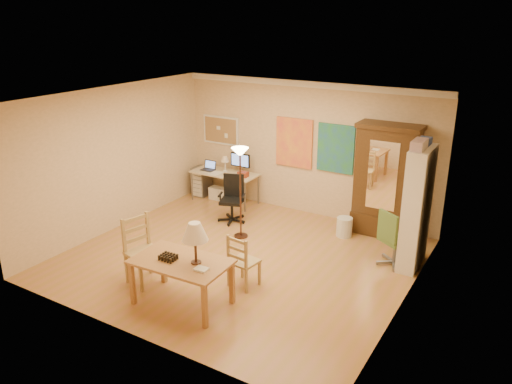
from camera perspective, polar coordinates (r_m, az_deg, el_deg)
The scene contains 16 objects.
floor at distance 8.53m, azimuth -1.94°, elevation -7.58°, with size 5.50×5.50×0.00m, color #AE7F3D.
crown_molding at distance 9.82m, azimuth 5.87°, elevation 12.18°, with size 5.50×0.08×0.12m, color white.
corkboard at distance 11.04m, azimuth -4.04°, elevation 7.06°, with size 0.90×0.04×0.62m, color #A0754B.
art_panel_left at distance 10.16m, azimuth 4.38°, elevation 5.63°, with size 0.80×0.04×1.00m, color yellow.
art_panel_right at distance 9.80m, azimuth 9.09°, elevation 4.92°, with size 0.75×0.04×0.95m, color #266599.
dining_table at distance 6.97m, azimuth -8.01°, elevation -6.92°, with size 1.39×0.87×1.28m.
ladder_chair_back at distance 7.54m, azimuth -1.52°, elevation -8.05°, with size 0.44×0.42×0.85m.
ladder_chair_left at distance 7.81m, azimuth -12.76°, elevation -6.76°, with size 0.57×0.59×1.05m.
torchiere_lamp at distance 8.83m, azimuth -1.82°, elevation 2.96°, with size 0.31×0.31×1.70m.
computer_desk at distance 10.90m, azimuth -3.37°, elevation 0.93°, with size 1.47×0.64×1.11m.
office_chair_black at distance 9.93m, azimuth -2.72°, elevation -1.96°, with size 0.57×0.57×0.93m.
office_chair_green at distance 8.51m, azimuth 15.41°, elevation -6.49°, with size 0.60×0.60×0.96m.
drawer_cart at distance 11.37m, azimuth -6.25°, elevation 1.23°, with size 0.33×0.39×0.66m.
armoire at distance 9.41m, azimuth 14.53°, elevation 0.46°, with size 1.14×0.54×2.09m.
bookshelf at distance 8.30m, azimuth 17.87°, elevation -1.87°, with size 0.30×0.80×1.99m.
wastebin at distance 9.41m, azimuth 10.06°, elevation -3.95°, with size 0.29×0.29×0.36m, color silver.
Camera 1 is at (4.15, -6.35, 3.91)m, focal length 35.00 mm.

